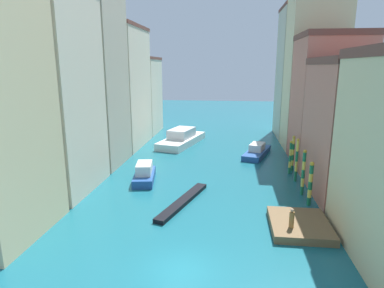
# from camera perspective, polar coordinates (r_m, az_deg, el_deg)

# --- Properties ---
(ground_plane) EXTENTS (154.00, 154.00, 0.00)m
(ground_plane) POSITION_cam_1_polar(r_m,az_deg,el_deg) (43.76, 2.92, -2.74)
(ground_plane) COLOR #196070
(building_left_1) EXTENTS (7.70, 9.30, 19.44)m
(building_left_1) POSITION_cam_1_polar(r_m,az_deg,el_deg) (34.46, -23.53, 8.30)
(building_left_1) COLOR beige
(building_left_1) RESTS_ON ground
(building_left_2) EXTENTS (7.70, 8.20, 22.15)m
(building_left_2) POSITION_cam_1_polar(r_m,az_deg,el_deg) (42.47, -17.50, 11.36)
(building_left_2) COLOR #BCB299
(building_left_2) RESTS_ON ground
(building_left_3) EXTENTS (7.70, 11.60, 17.95)m
(building_left_3) POSITION_cam_1_polar(r_m,az_deg,el_deg) (51.98, -12.75, 9.57)
(building_left_3) COLOR beige
(building_left_3) RESTS_ON ground
(building_left_4) EXTENTS (7.70, 8.95, 13.67)m
(building_left_4) POSITION_cam_1_polar(r_m,az_deg,el_deg) (62.02, -9.43, 8.29)
(building_left_4) COLOR beige
(building_left_4) RESTS_ON ground
(building_right_1) EXTENTS (7.70, 11.25, 12.90)m
(building_right_1) POSITION_cam_1_polar(r_m,az_deg,el_deg) (34.63, 26.46, 2.57)
(building_right_1) COLOR #C6705B
(building_right_1) RESTS_ON ground
(building_right_2) EXTENTS (7.70, 8.95, 15.92)m
(building_right_2) POSITION_cam_1_polar(r_m,az_deg,el_deg) (43.93, 22.40, 6.95)
(building_right_2) COLOR #C6705B
(building_right_2) RESTS_ON ground
(building_right_3) EXTENTS (7.70, 7.39, 22.37)m
(building_right_3) POSITION_cam_1_polar(r_m,az_deg,el_deg) (51.80, 20.30, 11.52)
(building_right_3) COLOR beige
(building_right_3) RESTS_ON ground
(building_right_4) EXTENTS (7.70, 9.39, 21.76)m
(building_right_4) POSITION_cam_1_polar(r_m,az_deg,el_deg) (60.29, 18.41, 11.51)
(building_right_4) COLOR #BCB299
(building_right_4) RESTS_ON ground
(waterfront_dock) EXTENTS (4.38, 5.19, 0.59)m
(waterfront_dock) POSITION_cam_1_polar(r_m,az_deg,el_deg) (27.13, 18.09, -13.15)
(waterfront_dock) COLOR brown
(waterfront_dock) RESTS_ON ground
(person_on_dock) EXTENTS (0.36, 0.36, 1.49)m
(person_on_dock) POSITION_cam_1_polar(r_m,az_deg,el_deg) (25.60, 16.85, -12.27)
(person_on_dock) COLOR olive
(person_on_dock) RESTS_ON waterfront_dock
(mooring_pole_0) EXTENTS (0.39, 0.39, 4.04)m
(mooring_pole_0) POSITION_cam_1_polar(r_m,az_deg,el_deg) (30.96, 19.78, -6.37)
(mooring_pole_0) COLOR #197247
(mooring_pole_0) RESTS_ON ground
(mooring_pole_1) EXTENTS (0.34, 0.34, 4.47)m
(mooring_pole_1) POSITION_cam_1_polar(r_m,az_deg,el_deg) (33.19, 18.69, -4.59)
(mooring_pole_1) COLOR #197247
(mooring_pole_1) RESTS_ON ground
(mooring_pole_2) EXTENTS (0.31, 0.31, 4.72)m
(mooring_pole_2) POSITION_cam_1_polar(r_m,az_deg,el_deg) (36.76, 17.63, -2.60)
(mooring_pole_2) COLOR #197247
(mooring_pole_2) RESTS_ON ground
(mooring_pole_3) EXTENTS (0.31, 0.31, 3.87)m
(mooring_pole_3) POSITION_cam_1_polar(r_m,az_deg,el_deg) (39.33, 16.62, -2.15)
(mooring_pole_3) COLOR #197247
(mooring_pole_3) RESTS_ON ground
(mooring_pole_4) EXTENTS (0.35, 0.35, 4.24)m
(mooring_pole_4) POSITION_cam_1_polar(r_m,az_deg,el_deg) (40.34, 17.04, -1.51)
(mooring_pole_4) COLOR #197247
(mooring_pole_4) RESTS_ON ground
(vaporetto_white) EXTENTS (6.65, 11.97, 2.50)m
(vaporetto_white) POSITION_cam_1_polar(r_m,az_deg,el_deg) (52.26, -1.79, 0.97)
(vaporetto_white) COLOR white
(vaporetto_white) RESTS_ON ground
(gondola_black) EXTENTS (3.60, 8.93, 0.37)m
(gondola_black) POSITION_cam_1_polar(r_m,az_deg,el_deg) (30.23, -1.57, -9.87)
(gondola_black) COLOR black
(gondola_black) RESTS_ON ground
(motorboat_0) EXTENTS (4.51, 8.03, 1.69)m
(motorboat_0) POSITION_cam_1_polar(r_m,az_deg,el_deg) (46.56, 11.15, -1.25)
(motorboat_0) COLOR #234C93
(motorboat_0) RESTS_ON ground
(motorboat_1) EXTENTS (2.91, 5.65, 1.98)m
(motorboat_1) POSITION_cam_1_polar(r_m,az_deg,el_deg) (36.02, -8.23, -5.13)
(motorboat_1) COLOR #234C93
(motorboat_1) RESTS_ON ground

